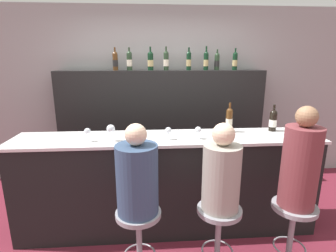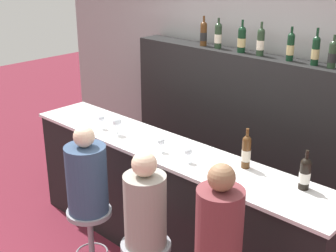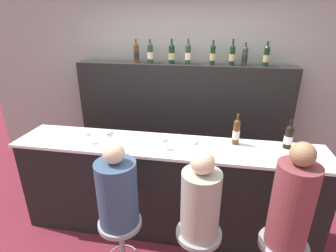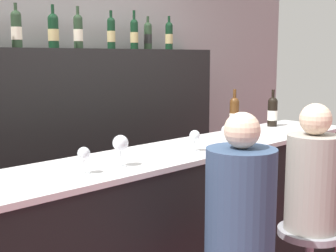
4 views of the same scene
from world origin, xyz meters
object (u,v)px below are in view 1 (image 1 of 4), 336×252
at_px(wine_bottle_backbar_5, 206,61).
at_px(wine_bottle_backbar_6, 217,61).
at_px(wine_bottle_backbar_1, 129,61).
at_px(bar_stool_left, 139,226).
at_px(wine_bottle_backbar_7, 235,61).
at_px(wine_bottle_counter_0, 229,120).
at_px(bar_stool_middle, 219,222).
at_px(bar_stool_right, 293,219).
at_px(wine_bottle_backbar_2, 151,61).
at_px(wine_bottle_counter_1, 273,120).
at_px(guest_seated_middle, 221,174).
at_px(wine_bottle_backbar_3, 166,60).
at_px(wine_bottle_backbar_4, 189,61).
at_px(guest_seated_left, 137,176).
at_px(wine_glass_1, 111,129).
at_px(wine_glass_2, 169,131).
at_px(wine_glass_3, 198,131).
at_px(guest_seated_right, 300,164).
at_px(wine_glass_0, 87,132).
at_px(wine_bottle_backbar_0, 115,61).

height_order(wine_bottle_backbar_5, wine_bottle_backbar_6, wine_bottle_backbar_5).
xyz_separation_m(wine_bottle_backbar_1, bar_stool_left, (0.16, -1.89, -1.33)).
bearing_deg(wine_bottle_backbar_7, wine_bottle_counter_0, -109.28).
bearing_deg(bar_stool_middle, bar_stool_right, 0.00).
bearing_deg(wine_bottle_backbar_1, wine_bottle_backbar_2, 0.00).
relative_size(wine_bottle_counter_1, guest_seated_middle, 0.40).
relative_size(wine_bottle_backbar_3, bar_stool_middle, 0.52).
distance_m(wine_bottle_backbar_4, guest_seated_left, 2.19).
xyz_separation_m(wine_bottle_backbar_5, bar_stool_right, (0.41, -1.89, -1.33)).
distance_m(wine_bottle_backbar_5, wine_glass_1, 1.90).
height_order(wine_glass_2, wine_glass_3, same).
bearing_deg(wine_bottle_counter_1, wine_bottle_backbar_7, 96.45).
xyz_separation_m(wine_bottle_counter_1, bar_stool_middle, (-0.79, -0.81, -0.69)).
xyz_separation_m(wine_bottle_backbar_2, wine_glass_3, (0.45, -1.32, -0.67)).
distance_m(wine_bottle_counter_1, guest_seated_right, 0.84).
bearing_deg(bar_stool_right, bar_stool_left, 180.00).
relative_size(wine_bottle_backbar_2, wine_bottle_backbar_7, 1.06).
bearing_deg(guest_seated_left, bar_stool_middle, 0.00).
xyz_separation_m(wine_bottle_counter_0, guest_seated_middle, (-0.30, -0.81, -0.26)).
bearing_deg(wine_glass_1, wine_glass_3, 0.00).
xyz_separation_m(wine_glass_0, guest_seated_middle, (1.18, -0.57, -0.22)).
distance_m(wine_bottle_backbar_3, guest_seated_right, 2.28).
distance_m(wine_bottle_backbar_6, wine_glass_1, 2.00).
bearing_deg(guest_seated_right, wine_bottle_backbar_5, 102.37).
height_order(wine_bottle_backbar_5, wine_glass_3, wine_bottle_backbar_5).
bearing_deg(guest_seated_middle, wine_bottle_backbar_2, 106.16).
xyz_separation_m(wine_bottle_backbar_6, guest_seated_right, (0.25, -1.89, -0.80)).
relative_size(wine_bottle_counter_0, wine_bottle_backbar_5, 0.98).
relative_size(wine_bottle_backbar_3, wine_glass_3, 2.57).
bearing_deg(wine_glass_0, bar_stool_middle, -25.67).
bearing_deg(guest_seated_right, wine_bottle_backbar_6, 97.66).
height_order(wine_bottle_backbar_4, wine_bottle_backbar_6, wine_bottle_backbar_4).
relative_size(wine_bottle_counter_0, wine_bottle_backbar_6, 1.12).
distance_m(wine_bottle_backbar_2, bar_stool_left, 2.31).
height_order(wine_bottle_counter_1, wine_glass_3, wine_bottle_counter_1).
bearing_deg(bar_stool_middle, wine_glass_1, 149.29).
relative_size(wine_bottle_backbar_7, guest_seated_left, 0.41).
bearing_deg(wine_glass_2, wine_bottle_backbar_4, 73.58).
bearing_deg(wine_bottle_counter_0, wine_bottle_counter_1, 0.00).
distance_m(wine_bottle_backbar_0, bar_stool_left, 2.33).
xyz_separation_m(wine_bottle_backbar_4, bar_stool_right, (0.66, -1.89, -1.33)).
xyz_separation_m(wine_bottle_backbar_5, wine_glass_3, (-0.34, -1.32, -0.67)).
xyz_separation_m(wine_glass_0, wine_glass_1, (0.23, -0.00, 0.02)).
distance_m(wine_bottle_backbar_1, wine_bottle_backbar_2, 0.30).
bearing_deg(bar_stool_middle, wine_glass_2, 124.51).
bearing_deg(bar_stool_left, wine_glass_3, 43.81).
bearing_deg(wine_glass_1, wine_glass_0, 180.00).
bearing_deg(wine_glass_2, wine_bottle_backbar_2, 96.77).
xyz_separation_m(wine_bottle_backbar_4, bar_stool_left, (-0.68, -1.89, -1.33)).
distance_m(wine_bottle_counter_0, bar_stool_left, 1.45).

